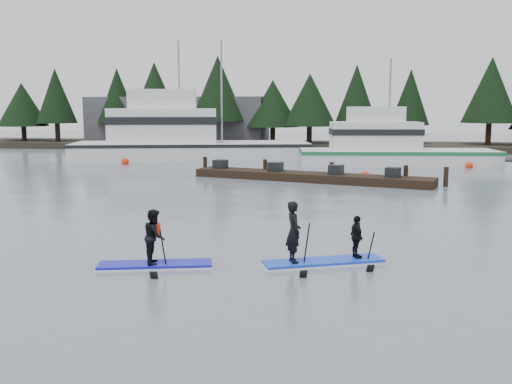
# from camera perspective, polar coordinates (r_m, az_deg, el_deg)

# --- Properties ---
(ground) EXTENTS (160.00, 160.00, 0.00)m
(ground) POSITION_cam_1_polar(r_m,az_deg,el_deg) (13.95, -3.85, -8.08)
(ground) COLOR slate
(ground) RESTS_ON ground
(far_shore) EXTENTS (70.00, 8.00, 0.60)m
(far_shore) POSITION_cam_1_polar(r_m,az_deg,el_deg) (55.24, 5.80, 4.61)
(far_shore) COLOR #2D281E
(far_shore) RESTS_ON ground
(treeline) EXTENTS (60.00, 4.00, 8.00)m
(treeline) POSITION_cam_1_polar(r_m,az_deg,el_deg) (55.26, 5.80, 4.30)
(treeline) COLOR black
(treeline) RESTS_ON ground
(waterfront_building) EXTENTS (18.00, 6.00, 5.00)m
(waterfront_building) POSITION_cam_1_polar(r_m,az_deg,el_deg) (59.53, -7.74, 6.98)
(waterfront_building) COLOR #4C4C51
(waterfront_building) RESTS_ON ground
(fishing_boat_large) EXTENTS (18.50, 8.75, 10.05)m
(fishing_boat_large) POSITION_cam_1_polar(r_m,az_deg,el_deg) (44.30, -7.15, 4.25)
(fishing_boat_large) COLOR silver
(fishing_boat_large) RESTS_ON ground
(fishing_boat_medium) EXTENTS (13.77, 5.42, 8.13)m
(fishing_boat_medium) POSITION_cam_1_polar(r_m,az_deg,el_deg) (40.93, 13.42, 3.47)
(fishing_boat_medium) COLOR silver
(fishing_boat_medium) RESTS_ON ground
(floating_dock) EXTENTS (13.24, 5.41, 0.44)m
(floating_dock) POSITION_cam_1_polar(r_m,az_deg,el_deg) (31.10, 5.35, 1.51)
(floating_dock) COLOR black
(floating_dock) RESTS_ON ground
(buoy_c) EXTENTS (0.49, 0.49, 0.49)m
(buoy_c) POSITION_cam_1_polar(r_m,az_deg,el_deg) (40.31, 20.53, 2.28)
(buoy_c) COLOR red
(buoy_c) RESTS_ON ground
(buoy_a) EXTENTS (0.54, 0.54, 0.54)m
(buoy_a) POSITION_cam_1_polar(r_m,az_deg,el_deg) (41.36, -12.95, 2.74)
(buoy_a) COLOR red
(buoy_a) RESTS_ON ground
(buoy_b) EXTENTS (0.57, 0.57, 0.57)m
(buoy_b) POSITION_cam_1_polar(r_m,az_deg,el_deg) (35.41, -3.20, 2.02)
(buoy_b) COLOR red
(buoy_b) RESTS_ON ground
(buoy_d) EXTENTS (0.63, 0.63, 0.63)m
(buoy_d) POSITION_cam_1_polar(r_m,az_deg,el_deg) (31.97, 10.81, 1.19)
(buoy_d) COLOR red
(buoy_d) RESTS_ON ground
(paddleboard_solo) EXTENTS (2.92, 1.37, 1.90)m
(paddleboard_solo) POSITION_cam_1_polar(r_m,az_deg,el_deg) (14.49, -10.09, -5.22)
(paddleboard_solo) COLOR #1416BE
(paddleboard_solo) RESTS_ON ground
(paddleboard_duo) EXTENTS (3.16, 1.86, 2.19)m
(paddleboard_duo) POSITION_cam_1_polar(r_m,az_deg,el_deg) (14.60, 6.38, -5.09)
(paddleboard_duo) COLOR blue
(paddleboard_duo) RESTS_ON ground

